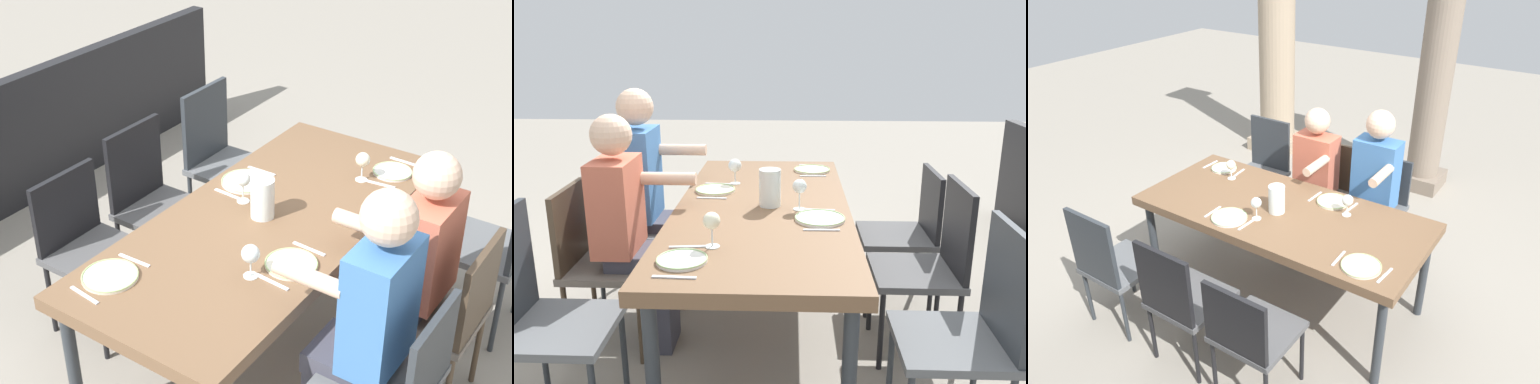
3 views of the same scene
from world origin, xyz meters
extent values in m
plane|color=gray|center=(0.00, 0.00, 0.00)|extent=(16.00, 16.00, 0.00)
cube|color=brown|center=(0.00, 0.00, 0.73)|extent=(2.07, 0.92, 0.07)
cylinder|color=#2D3338|center=(-0.96, 0.38, 0.35)|extent=(0.06, 0.06, 0.70)
cylinder|color=#2D3338|center=(-0.96, -0.38, 0.35)|extent=(0.06, 0.06, 0.70)
cylinder|color=#2D3338|center=(0.96, -0.38, 0.35)|extent=(0.06, 0.06, 0.70)
cube|color=#5B5E61|center=(-0.80, 0.80, 0.47)|extent=(0.44, 0.44, 0.04)
cylinder|color=#2D3338|center=(-0.99, 0.61, 0.23)|extent=(0.03, 0.03, 0.46)
cylinder|color=#2D3338|center=(-0.61, 0.61, 0.23)|extent=(0.03, 0.03, 0.46)
cylinder|color=#2D3338|center=(-0.61, 0.99, 0.23)|extent=(0.03, 0.03, 0.46)
cube|color=#5B5E61|center=(-0.80, -0.80, 0.45)|extent=(0.44, 0.44, 0.04)
cube|color=#2D3338|center=(-0.80, -1.00, 0.70)|extent=(0.42, 0.03, 0.50)
cylinder|color=#2D3338|center=(-0.61, -0.61, 0.21)|extent=(0.03, 0.03, 0.43)
cylinder|color=#2D3338|center=(-0.99, -0.61, 0.21)|extent=(0.03, 0.03, 0.43)
cylinder|color=#2D3338|center=(-0.61, -0.99, 0.21)|extent=(0.03, 0.03, 0.43)
cylinder|color=#2D3338|center=(-0.99, -0.99, 0.21)|extent=(0.03, 0.03, 0.43)
cube|color=#6A6158|center=(-0.16, 0.80, 0.46)|extent=(0.44, 0.44, 0.04)
cube|color=#473828|center=(-0.16, 1.00, 0.68)|extent=(0.42, 0.03, 0.43)
cylinder|color=#473828|center=(-0.35, 0.61, 0.22)|extent=(0.03, 0.03, 0.44)
cylinder|color=#473828|center=(0.03, 0.61, 0.22)|extent=(0.03, 0.03, 0.44)
cylinder|color=#473828|center=(-0.35, 0.99, 0.22)|extent=(0.03, 0.03, 0.44)
cube|color=#4F4F50|center=(-0.16, -0.80, 0.45)|extent=(0.44, 0.44, 0.04)
cube|color=black|center=(-0.16, -1.00, 0.69)|extent=(0.42, 0.03, 0.48)
cylinder|color=black|center=(0.03, -0.61, 0.22)|extent=(0.03, 0.03, 0.43)
cylinder|color=black|center=(-0.35, -0.61, 0.22)|extent=(0.03, 0.03, 0.43)
cylinder|color=black|center=(0.03, -0.99, 0.22)|extent=(0.03, 0.03, 0.43)
cylinder|color=black|center=(-0.35, -0.99, 0.22)|extent=(0.03, 0.03, 0.43)
cube|color=#5B5E61|center=(0.37, 0.80, 0.48)|extent=(0.44, 0.44, 0.04)
cube|color=#2D3338|center=(0.37, 1.00, 0.68)|extent=(0.42, 0.03, 0.41)
cylinder|color=#2D3338|center=(0.18, 0.61, 0.23)|extent=(0.03, 0.03, 0.46)
cube|color=#4F4F50|center=(0.37, -0.80, 0.45)|extent=(0.44, 0.44, 0.04)
cube|color=black|center=(0.37, -1.00, 0.66)|extent=(0.42, 0.03, 0.42)
cylinder|color=black|center=(0.56, -0.61, 0.22)|extent=(0.03, 0.03, 0.44)
cylinder|color=black|center=(0.18, -0.61, 0.22)|extent=(0.03, 0.03, 0.44)
cylinder|color=black|center=(0.56, -0.99, 0.22)|extent=(0.03, 0.03, 0.44)
cylinder|color=black|center=(0.18, -0.99, 0.22)|extent=(0.03, 0.03, 0.44)
cube|color=#3F3F4C|center=(-0.16, 0.54, 0.23)|extent=(0.24, 0.14, 0.46)
cube|color=#3F3F4C|center=(-0.16, 0.63, 0.51)|extent=(0.28, 0.32, 0.10)
cube|color=#CC664C|center=(-0.16, 0.74, 0.80)|extent=(0.34, 0.20, 0.48)
sphere|color=beige|center=(-0.16, 0.74, 1.17)|extent=(0.21, 0.21, 0.21)
cylinder|color=beige|center=(-0.02, 0.50, 0.91)|extent=(0.07, 0.30, 0.07)
cube|color=#3F3F4C|center=(0.37, 0.66, 0.51)|extent=(0.28, 0.32, 0.10)
cube|color=#3F72B2|center=(0.37, 0.77, 0.84)|extent=(0.34, 0.20, 0.55)
sphere|color=beige|center=(0.37, 0.77, 1.24)|extent=(0.22, 0.22, 0.22)
cylinder|color=beige|center=(0.51, 0.53, 0.96)|extent=(0.07, 0.30, 0.07)
cylinder|color=white|center=(-0.76, 0.29, 0.77)|extent=(0.21, 0.21, 0.01)
torus|color=#A4C786|center=(-0.76, 0.29, 0.78)|extent=(0.21, 0.21, 0.01)
cylinder|color=white|center=(-0.60, 0.19, 0.77)|extent=(0.06, 0.06, 0.00)
cylinder|color=white|center=(-0.60, 0.19, 0.81)|extent=(0.01, 0.01, 0.08)
sphere|color=#F2EFCC|center=(-0.60, 0.19, 0.89)|extent=(0.08, 0.08, 0.08)
cube|color=silver|center=(-0.91, 0.29, 0.77)|extent=(0.02, 0.17, 0.01)
cube|color=silver|center=(-0.61, 0.29, 0.77)|extent=(0.03, 0.17, 0.01)
cylinder|color=white|center=(-0.24, -0.30, 0.77)|extent=(0.25, 0.25, 0.01)
torus|color=#A4C786|center=(-0.24, -0.30, 0.78)|extent=(0.25, 0.25, 0.01)
cylinder|color=white|center=(-0.08, -0.20, 0.77)|extent=(0.06, 0.06, 0.00)
cylinder|color=white|center=(-0.08, -0.20, 0.81)|extent=(0.01, 0.01, 0.09)
sphere|color=white|center=(-0.08, -0.20, 0.89)|extent=(0.07, 0.07, 0.07)
cube|color=silver|center=(-0.39, -0.30, 0.77)|extent=(0.02, 0.17, 0.01)
cube|color=silver|center=(-0.09, -0.30, 0.77)|extent=(0.03, 0.17, 0.01)
cylinder|color=silver|center=(0.25, 0.29, 0.77)|extent=(0.23, 0.23, 0.01)
torus|color=#A0BE77|center=(0.25, 0.29, 0.78)|extent=(0.23, 0.23, 0.01)
cylinder|color=white|center=(0.41, 0.19, 0.77)|extent=(0.06, 0.06, 0.00)
cylinder|color=white|center=(0.41, 0.19, 0.81)|extent=(0.01, 0.01, 0.08)
sphere|color=white|center=(0.41, 0.19, 0.88)|extent=(0.08, 0.08, 0.08)
cube|color=silver|center=(0.10, 0.29, 0.77)|extent=(0.03, 0.17, 0.01)
cube|color=silver|center=(0.40, 0.29, 0.77)|extent=(0.03, 0.17, 0.01)
cylinder|color=silver|center=(0.76, -0.29, 0.77)|extent=(0.24, 0.24, 0.01)
torus|color=#A0BE77|center=(0.76, -0.29, 0.78)|extent=(0.24, 0.24, 0.01)
cube|color=silver|center=(0.61, -0.29, 0.77)|extent=(0.02, 0.17, 0.01)
cube|color=silver|center=(0.91, -0.29, 0.77)|extent=(0.03, 0.17, 0.01)
cylinder|color=white|center=(-0.02, -0.04, 0.87)|extent=(0.12, 0.12, 0.20)
cylinder|color=#EFEAC6|center=(-0.02, -0.04, 0.84)|extent=(0.11, 0.11, 0.13)
camera|label=1|loc=(2.54, 1.68, 2.68)|focal=53.04mm
camera|label=2|loc=(-2.71, -0.15, 1.63)|focal=37.07mm
camera|label=3|loc=(1.69, -2.51, 2.56)|focal=34.89mm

